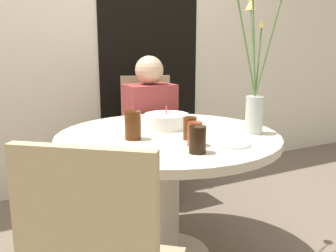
{
  "coord_description": "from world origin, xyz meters",
  "views": [
    {
      "loc": [
        -0.87,
        -1.66,
        1.16
      ],
      "look_at": [
        0.0,
        0.0,
        0.75
      ],
      "focal_mm": 40.0,
      "sensor_mm": 36.0,
      "label": 1
    }
  ],
  "objects_px": {
    "drink_glass_0": "(195,134)",
    "person_boy": "(150,136)",
    "chair_far_back": "(147,129)",
    "side_plate": "(232,144)",
    "flower_vase": "(255,82)",
    "drink_glass_2": "(133,125)",
    "drink_glass_1": "(198,140)",
    "drink_glass_3": "(190,128)",
    "birthday_cake": "(166,121)"
  },
  "relations": [
    {
      "from": "person_boy",
      "to": "drink_glass_1",
      "type": "bearing_deg",
      "value": -104.76
    },
    {
      "from": "drink_glass_3",
      "to": "person_boy",
      "type": "relative_size",
      "value": 0.1
    },
    {
      "from": "drink_glass_2",
      "to": "person_boy",
      "type": "distance_m",
      "value": 0.92
    },
    {
      "from": "birthday_cake",
      "to": "flower_vase",
      "type": "bearing_deg",
      "value": -41.66
    },
    {
      "from": "birthday_cake",
      "to": "flower_vase",
      "type": "distance_m",
      "value": 0.52
    },
    {
      "from": "birthday_cake",
      "to": "chair_far_back",
      "type": "bearing_deg",
      "value": 73.16
    },
    {
      "from": "chair_far_back",
      "to": "flower_vase",
      "type": "height_order",
      "value": "flower_vase"
    },
    {
      "from": "chair_far_back",
      "to": "drink_glass_3",
      "type": "xyz_separation_m",
      "value": [
        -0.25,
        -1.04,
        0.24
      ]
    },
    {
      "from": "flower_vase",
      "to": "drink_glass_1",
      "type": "height_order",
      "value": "flower_vase"
    },
    {
      "from": "drink_glass_0",
      "to": "drink_glass_1",
      "type": "bearing_deg",
      "value": -116.98
    },
    {
      "from": "drink_glass_2",
      "to": "drink_glass_3",
      "type": "bearing_deg",
      "value": -27.94
    },
    {
      "from": "flower_vase",
      "to": "side_plate",
      "type": "distance_m",
      "value": 0.39
    },
    {
      "from": "birthday_cake",
      "to": "person_boy",
      "type": "bearing_deg",
      "value": 73.44
    },
    {
      "from": "birthday_cake",
      "to": "drink_glass_2",
      "type": "bearing_deg",
      "value": -149.87
    },
    {
      "from": "drink_glass_1",
      "to": "drink_glass_3",
      "type": "bearing_deg",
      "value": 66.98
    },
    {
      "from": "flower_vase",
      "to": "side_plate",
      "type": "height_order",
      "value": "flower_vase"
    },
    {
      "from": "chair_far_back",
      "to": "birthday_cake",
      "type": "xyz_separation_m",
      "value": [
        -0.23,
        -0.76,
        0.22
      ]
    },
    {
      "from": "chair_far_back",
      "to": "drink_glass_0",
      "type": "xyz_separation_m",
      "value": [
        -0.29,
        -1.15,
        0.24
      ]
    },
    {
      "from": "drink_glass_3",
      "to": "side_plate",
      "type": "bearing_deg",
      "value": -56.46
    },
    {
      "from": "drink_glass_0",
      "to": "drink_glass_1",
      "type": "relative_size",
      "value": 0.94
    },
    {
      "from": "chair_far_back",
      "to": "side_plate",
      "type": "xyz_separation_m",
      "value": [
        -0.13,
        -1.22,
        0.19
      ]
    },
    {
      "from": "drink_glass_3",
      "to": "flower_vase",
      "type": "bearing_deg",
      "value": -4.31
    },
    {
      "from": "flower_vase",
      "to": "person_boy",
      "type": "bearing_deg",
      "value": 100.16
    },
    {
      "from": "drink_glass_0",
      "to": "person_boy",
      "type": "xyz_separation_m",
      "value": [
        0.24,
        1.0,
        -0.25
      ]
    },
    {
      "from": "flower_vase",
      "to": "person_boy",
      "type": "xyz_separation_m",
      "value": [
        -0.16,
        0.92,
        -0.46
      ]
    },
    {
      "from": "drink_glass_2",
      "to": "chair_far_back",
      "type": "bearing_deg",
      "value": 61.7
    },
    {
      "from": "drink_glass_2",
      "to": "birthday_cake",
      "type": "bearing_deg",
      "value": 30.13
    },
    {
      "from": "drink_glass_1",
      "to": "drink_glass_3",
      "type": "xyz_separation_m",
      "value": [
        0.09,
        0.21,
        -0.0
      ]
    },
    {
      "from": "drink_glass_2",
      "to": "flower_vase",
      "type": "bearing_deg",
      "value": -14.42
    },
    {
      "from": "person_boy",
      "to": "birthday_cake",
      "type": "bearing_deg",
      "value": -106.56
    },
    {
      "from": "chair_far_back",
      "to": "drink_glass_2",
      "type": "xyz_separation_m",
      "value": [
        -0.49,
        -0.91,
        0.25
      ]
    },
    {
      "from": "side_plate",
      "to": "person_boy",
      "type": "relative_size",
      "value": 0.16
    },
    {
      "from": "drink_glass_1",
      "to": "drink_glass_2",
      "type": "bearing_deg",
      "value": 113.92
    },
    {
      "from": "chair_far_back",
      "to": "birthday_cake",
      "type": "relative_size",
      "value": 3.77
    },
    {
      "from": "drink_glass_1",
      "to": "drink_glass_2",
      "type": "distance_m",
      "value": 0.38
    },
    {
      "from": "birthday_cake",
      "to": "drink_glass_1",
      "type": "relative_size",
      "value": 2.12
    },
    {
      "from": "drink_glass_0",
      "to": "drink_glass_3",
      "type": "relative_size",
      "value": 1.0
    },
    {
      "from": "flower_vase",
      "to": "drink_glass_2",
      "type": "xyz_separation_m",
      "value": [
        -0.61,
        0.16,
        -0.19
      ]
    },
    {
      "from": "drink_glass_1",
      "to": "person_boy",
      "type": "relative_size",
      "value": 0.11
    },
    {
      "from": "side_plate",
      "to": "drink_glass_3",
      "type": "distance_m",
      "value": 0.22
    },
    {
      "from": "drink_glass_0",
      "to": "person_boy",
      "type": "height_order",
      "value": "person_boy"
    },
    {
      "from": "chair_far_back",
      "to": "flower_vase",
      "type": "bearing_deg",
      "value": -65.88
    },
    {
      "from": "birthday_cake",
      "to": "side_plate",
      "type": "bearing_deg",
      "value": -77.83
    },
    {
      "from": "birthday_cake",
      "to": "drink_glass_3",
      "type": "height_order",
      "value": "birthday_cake"
    },
    {
      "from": "drink_glass_1",
      "to": "drink_glass_2",
      "type": "height_order",
      "value": "drink_glass_2"
    },
    {
      "from": "chair_far_back",
      "to": "drink_glass_2",
      "type": "distance_m",
      "value": 1.07
    },
    {
      "from": "drink_glass_3",
      "to": "person_boy",
      "type": "bearing_deg",
      "value": 77.34
    },
    {
      "from": "birthday_cake",
      "to": "drink_glass_1",
      "type": "height_order",
      "value": "birthday_cake"
    },
    {
      "from": "chair_far_back",
      "to": "drink_glass_0",
      "type": "bearing_deg",
      "value": -86.02
    },
    {
      "from": "side_plate",
      "to": "drink_glass_1",
      "type": "height_order",
      "value": "drink_glass_1"
    }
  ]
}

